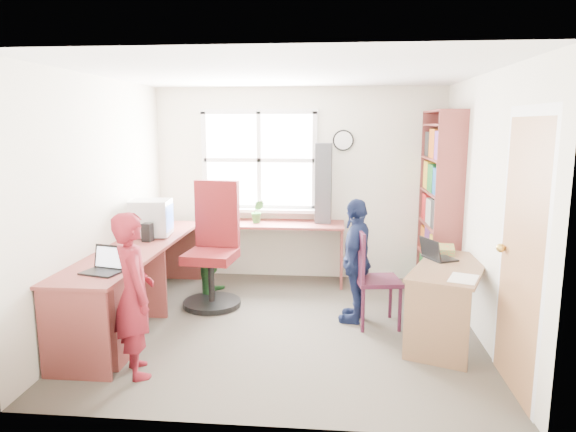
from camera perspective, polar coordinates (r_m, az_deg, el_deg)
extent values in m
cube|color=#413B33|center=(5.14, -0.27, -12.22)|extent=(3.60, 3.40, 0.02)
cube|color=white|center=(4.77, -0.29, 15.74)|extent=(3.60, 3.40, 0.02)
cube|color=silver|center=(6.50, 1.20, 3.57)|extent=(3.60, 0.02, 2.40)
cube|color=silver|center=(3.14, -3.33, -3.60)|extent=(3.60, 0.02, 2.40)
cube|color=silver|center=(5.30, -20.15, 1.44)|extent=(0.02, 3.40, 2.40)
cube|color=silver|center=(4.97, 20.97, 0.85)|extent=(0.02, 3.40, 2.40)
cube|color=white|center=(6.50, -3.23, 6.21)|extent=(1.40, 0.01, 1.20)
cube|color=white|center=(6.50, -3.24, 6.21)|extent=(1.48, 0.04, 1.28)
cube|color=#A57247|center=(4.02, 24.41, -4.38)|extent=(0.02, 0.82, 2.00)
sphere|color=gold|center=(4.31, 22.56, -3.31)|extent=(0.07, 0.07, 0.07)
cylinder|color=black|center=(6.41, 6.16, 8.35)|extent=(0.26, 0.03, 0.26)
cylinder|color=white|center=(6.39, 6.16, 8.35)|extent=(0.22, 0.01, 0.22)
cube|color=brown|center=(5.35, -16.39, -3.34)|extent=(0.60, 2.70, 0.03)
cube|color=brown|center=(6.31, -1.27, -0.91)|extent=(1.65, 0.56, 0.03)
cube|color=brown|center=(5.45, -16.19, -7.18)|extent=(0.56, 0.03, 0.72)
cube|color=brown|center=(4.32, -22.69, -12.19)|extent=(0.56, 0.03, 0.72)
cube|color=brown|center=(6.65, -12.05, -3.87)|extent=(0.56, 0.03, 0.72)
cube|color=brown|center=(6.35, 5.95, -4.35)|extent=(0.03, 0.52, 0.72)
cube|color=brown|center=(4.63, -20.53, -10.56)|extent=(0.54, 0.45, 0.72)
cube|color=brown|center=(4.84, 17.62, -5.44)|extent=(0.96, 1.33, 0.03)
cube|color=brown|center=(4.40, 16.10, -11.72)|extent=(0.49, 0.22, 0.67)
cube|color=brown|center=(5.50, 18.44, -7.42)|extent=(0.49, 0.22, 0.67)
cube|color=brown|center=(5.61, 17.46, 0.50)|extent=(0.30, 0.02, 2.10)
cube|color=brown|center=(6.58, 15.67, 1.96)|extent=(0.30, 0.02, 2.10)
cube|color=brown|center=(6.03, 17.00, 11.09)|extent=(0.30, 1.00, 0.02)
cube|color=brown|center=(6.31, 16.04, -7.62)|extent=(0.30, 1.00, 0.02)
cube|color=brown|center=(6.22, 16.20, -4.46)|extent=(0.30, 1.00, 0.02)
cube|color=brown|center=(6.13, 16.38, -1.02)|extent=(0.30, 1.00, 0.02)
cube|color=brown|center=(6.07, 16.56, 2.50)|extent=(0.30, 1.00, 0.02)
cube|color=brown|center=(6.04, 16.74, 6.07)|extent=(0.30, 1.00, 0.02)
cube|color=brown|center=(6.03, 16.93, 9.67)|extent=(0.30, 1.00, 0.02)
cube|color=#A8181A|center=(5.99, 16.63, -7.16)|extent=(0.25, 0.28, 0.27)
cube|color=#184D90|center=(6.29, 16.08, -6.23)|extent=(0.25, 0.30, 0.29)
cube|color=#1C782B|center=(6.57, 15.60, -5.43)|extent=(0.25, 0.26, 0.30)
cube|color=gold|center=(5.89, 16.82, -3.66)|extent=(0.25, 0.28, 0.30)
cube|color=#683078|center=(6.20, 16.25, -2.87)|extent=(0.25, 0.30, 0.32)
cube|color=orange|center=(6.49, 15.75, -2.43)|extent=(0.25, 0.26, 0.29)
cube|color=black|center=(5.81, 17.02, 0.07)|extent=(0.25, 0.28, 0.32)
cube|color=beige|center=(6.13, 16.41, 0.43)|extent=(0.25, 0.30, 0.29)
cube|color=#A8181A|center=(6.42, 15.92, 0.96)|extent=(0.25, 0.26, 0.30)
cube|color=#184D90|center=(5.76, 17.20, 3.62)|extent=(0.25, 0.28, 0.29)
cube|color=#1C782B|center=(6.08, 16.60, 4.05)|extent=(0.25, 0.30, 0.30)
cube|color=gold|center=(6.37, 16.09, 4.41)|extent=(0.25, 0.26, 0.32)
cube|color=#683078|center=(5.74, 17.41, 7.48)|extent=(0.25, 0.28, 0.30)
cube|color=orange|center=(6.05, 16.79, 7.71)|extent=(0.25, 0.30, 0.32)
cube|color=black|center=(6.34, 16.25, 7.67)|extent=(0.25, 0.26, 0.29)
cylinder|color=black|center=(5.70, -8.44, -9.55)|extent=(0.68, 0.68, 0.06)
cylinder|color=black|center=(5.62, -8.51, -7.10)|extent=(0.07, 0.07, 0.47)
cube|color=#5F1113|center=(5.55, -8.58, -4.47)|extent=(0.56, 0.56, 0.10)
cube|color=#5F1113|center=(5.69, -7.88, 0.26)|extent=(0.50, 0.14, 0.73)
cylinder|color=#411529|center=(4.96, 8.33, -10.30)|extent=(0.04, 0.04, 0.44)
cylinder|color=#411529|center=(5.04, 12.32, -10.09)|extent=(0.04, 0.04, 0.44)
cylinder|color=#411529|center=(5.29, 7.56, -8.98)|extent=(0.04, 0.04, 0.44)
cylinder|color=#411529|center=(5.36, 11.31, -8.81)|extent=(0.04, 0.04, 0.44)
cube|color=#411529|center=(5.09, 9.96, -7.08)|extent=(0.47, 0.47, 0.04)
cube|color=#411529|center=(4.98, 7.96, -4.36)|extent=(0.09, 0.39, 0.49)
cube|color=#B9B9BE|center=(5.75, -14.89, -2.08)|extent=(0.32, 0.26, 0.02)
cube|color=#B9B9BE|center=(5.72, -14.97, -0.16)|extent=(0.44, 0.40, 0.38)
cube|color=#3F72F2|center=(5.67, -12.98, -0.16)|extent=(0.04, 0.32, 0.28)
cube|color=black|center=(4.47, -19.99, -5.90)|extent=(0.35, 0.29, 0.02)
cube|color=black|center=(4.53, -19.15, -4.33)|extent=(0.31, 0.12, 0.20)
cube|color=white|center=(4.52, -19.21, -4.35)|extent=(0.27, 0.10, 0.16)
cube|color=black|center=(5.05, 16.51, -4.50)|extent=(0.32, 0.36, 0.02)
cube|color=black|center=(4.96, 15.50, -3.53)|extent=(0.17, 0.29, 0.20)
cube|color=#3F72F2|center=(4.96, 15.58, -3.53)|extent=(0.14, 0.25, 0.16)
cube|color=black|center=(5.49, -15.34, -1.76)|extent=(0.11, 0.11, 0.19)
cube|color=black|center=(6.07, -13.80, -0.67)|extent=(0.10, 0.10, 0.17)
cube|color=black|center=(6.26, 3.97, 3.63)|extent=(0.20, 0.18, 0.97)
cube|color=red|center=(5.30, 16.33, -3.55)|extent=(0.36, 0.36, 0.06)
cube|color=silver|center=(4.97, -18.36, -4.27)|extent=(0.24, 0.32, 0.00)
cube|color=silver|center=(4.48, 18.91, -6.58)|extent=(0.31, 0.36, 0.00)
imported|color=#327B31|center=(6.29, -3.40, 0.50)|extent=(0.17, 0.14, 0.29)
imported|color=maroon|center=(4.19, -16.74, -8.35)|extent=(0.52, 0.57, 1.30)
imported|color=#2C6F32|center=(5.95, -7.79, -2.69)|extent=(0.53, 0.65, 1.26)
imported|color=#151F44|center=(5.14, 7.59, -4.91)|extent=(0.46, 0.77, 1.24)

